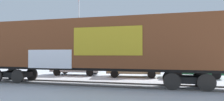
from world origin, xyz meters
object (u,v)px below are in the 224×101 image
Objects in this scene: parked_car_silver at (76,66)px; flagpole at (78,21)px; parked_car_tan at (132,67)px; parked_car_green at (195,67)px; freight_car at (91,45)px.

flagpole is at bearing 110.77° from parked_car_silver.
parked_car_silver is at bearing -69.23° from flagpole.
parked_car_tan is 1.08× the size of parked_car_green.
flagpole reaches higher than freight_car.
freight_car is 4.24× the size of parked_car_green.
parked_car_silver reaches higher than parked_car_green.
flagpole reaches higher than parked_car_silver.
freight_car reaches higher than parked_car_tan.
parked_car_tan is (2.13, 4.71, -1.65)m from freight_car.
parked_car_silver is 5.27m from parked_car_tan.
flagpole reaches higher than parked_car_tan.
parked_car_tan is at bearing 65.64° from freight_car.
freight_car is at bearing -114.36° from parked_car_tan.
parked_car_silver is at bearing -178.82° from parked_car_green.
parked_car_green reaches higher than parked_car_tan.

